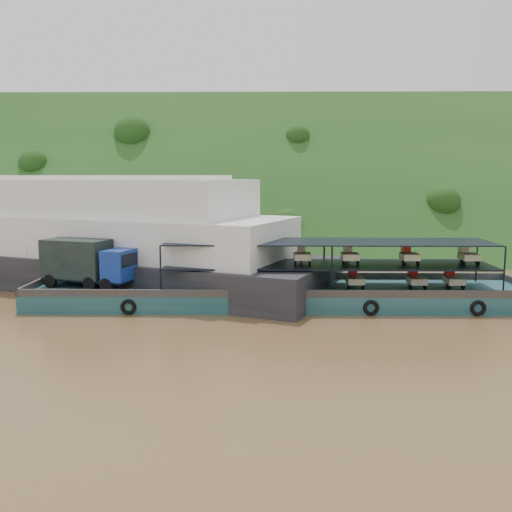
{
  "coord_description": "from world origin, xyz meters",
  "views": [
    {
      "loc": [
        -1.41,
        -39.11,
        9.17
      ],
      "look_at": [
        -2.0,
        3.0,
        3.2
      ],
      "focal_mm": 40.0,
      "sensor_mm": 36.0,
      "label": 1
    }
  ],
  "objects": [
    {
      "name": "passenger_ferry",
      "position": [
        -18.13,
        9.69,
        3.98
      ],
      "size": [
        46.2,
        27.89,
        9.18
      ],
      "rotation": [
        0.0,
        0.0,
        -0.39
      ],
      "color": "black",
      "rests_on": "ground"
    },
    {
      "name": "ground",
      "position": [
        0.0,
        0.0,
        0.0
      ],
      "size": [
        160.0,
        160.0,
        0.0
      ],
      "primitive_type": "plane",
      "color": "brown",
      "rests_on": "ground"
    },
    {
      "name": "cargo_barge",
      "position": [
        -1.57,
        1.05,
        1.15
      ],
      "size": [
        35.0,
        7.18,
        4.62
      ],
      "color": "#154149",
      "rests_on": "ground"
    },
    {
      "name": "hillside",
      "position": [
        0.0,
        36.0,
        0.0
      ],
      "size": [
        140.0,
        39.6,
        39.6
      ],
      "primitive_type": "cube",
      "rotation": [
        0.79,
        0.0,
        0.0
      ],
      "color": "#173914",
      "rests_on": "ground"
    }
  ]
}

